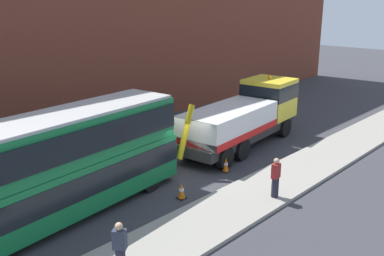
{
  "coord_description": "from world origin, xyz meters",
  "views": [
    {
      "loc": [
        -13.75,
        -13.77,
        8.1
      ],
      "look_at": [
        1.18,
        0.16,
        2.0
      ],
      "focal_mm": 40.8,
      "sensor_mm": 36.0,
      "label": 1
    }
  ],
  "objects_px": {
    "recovery_tow_truck": "(246,115)",
    "traffic_cone_near_bus": "(181,191)",
    "pedestrian_onlooker": "(120,249)",
    "pedestrian_bystander": "(276,178)",
    "double_decker_bus": "(56,164)",
    "traffic_cone_midway": "(226,165)"
  },
  "relations": [
    {
      "from": "recovery_tow_truck",
      "to": "traffic_cone_midway",
      "type": "relative_size",
      "value": 14.21
    },
    {
      "from": "recovery_tow_truck",
      "to": "pedestrian_onlooker",
      "type": "relative_size",
      "value": 5.99
    },
    {
      "from": "pedestrian_onlooker",
      "to": "traffic_cone_near_bus",
      "type": "xyz_separation_m",
      "value": [
        5.12,
        2.47,
        -0.64
      ]
    },
    {
      "from": "double_decker_bus",
      "to": "pedestrian_onlooker",
      "type": "distance_m",
      "value": 4.88
    },
    {
      "from": "recovery_tow_truck",
      "to": "traffic_cone_near_bus",
      "type": "height_order",
      "value": "recovery_tow_truck"
    },
    {
      "from": "pedestrian_onlooker",
      "to": "traffic_cone_near_bus",
      "type": "height_order",
      "value": "pedestrian_onlooker"
    },
    {
      "from": "recovery_tow_truck",
      "to": "traffic_cone_near_bus",
      "type": "bearing_deg",
      "value": -169.14
    },
    {
      "from": "recovery_tow_truck",
      "to": "traffic_cone_near_bus",
      "type": "relative_size",
      "value": 14.21
    },
    {
      "from": "double_decker_bus",
      "to": "pedestrian_onlooker",
      "type": "xyz_separation_m",
      "value": [
        -0.75,
        -4.66,
        -1.25
      ]
    },
    {
      "from": "recovery_tow_truck",
      "to": "double_decker_bus",
      "type": "xyz_separation_m",
      "value": [
        -11.86,
        -0.05,
        0.47
      ]
    },
    {
      "from": "double_decker_bus",
      "to": "pedestrian_onlooker",
      "type": "height_order",
      "value": "double_decker_bus"
    },
    {
      "from": "double_decker_bus",
      "to": "pedestrian_bystander",
      "type": "height_order",
      "value": "double_decker_bus"
    },
    {
      "from": "pedestrian_onlooker",
      "to": "traffic_cone_near_bus",
      "type": "relative_size",
      "value": 2.38
    },
    {
      "from": "recovery_tow_truck",
      "to": "pedestrian_bystander",
      "type": "bearing_deg",
      "value": -139.45
    },
    {
      "from": "recovery_tow_truck",
      "to": "pedestrian_bystander",
      "type": "height_order",
      "value": "recovery_tow_truck"
    },
    {
      "from": "double_decker_bus",
      "to": "pedestrian_bystander",
      "type": "xyz_separation_m",
      "value": [
        6.92,
        -5.13,
        -1.25
      ]
    },
    {
      "from": "pedestrian_onlooker",
      "to": "recovery_tow_truck",
      "type": "bearing_deg",
      "value": -13.42
    },
    {
      "from": "traffic_cone_midway",
      "to": "pedestrian_onlooker",
      "type": "bearing_deg",
      "value": -161.12
    },
    {
      "from": "recovery_tow_truck",
      "to": "double_decker_bus",
      "type": "bearing_deg",
      "value": 174.44
    },
    {
      "from": "pedestrian_bystander",
      "to": "traffic_cone_midway",
      "type": "relative_size",
      "value": 2.38
    },
    {
      "from": "pedestrian_bystander",
      "to": "recovery_tow_truck",
      "type": "bearing_deg",
      "value": -51.81
    },
    {
      "from": "pedestrian_onlooker",
      "to": "traffic_cone_midway",
      "type": "bearing_deg",
      "value": -15.03
    }
  ]
}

